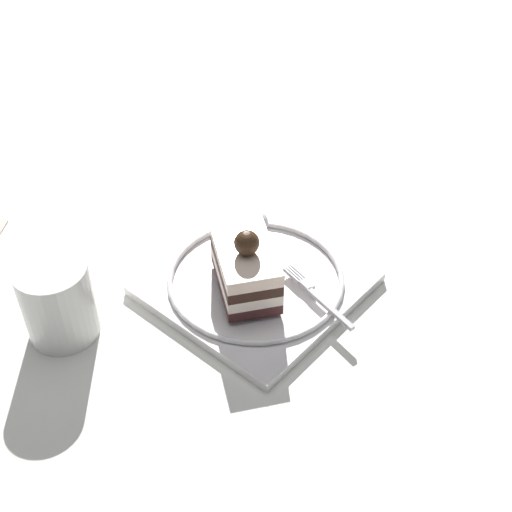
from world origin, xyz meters
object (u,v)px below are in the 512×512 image
(cake_slice, at_px, (245,266))
(whipped_cream_dollop, at_px, (254,222))
(dessert_plate, at_px, (256,282))
(fork, at_px, (317,294))
(drink_glass_near, at_px, (59,305))

(cake_slice, bearing_deg, whipped_cream_dollop, 28.73)
(dessert_plate, xyz_separation_m, fork, (0.01, -0.07, 0.01))
(drink_glass_near, bearing_deg, cake_slice, -41.57)
(cake_slice, xyz_separation_m, drink_glass_near, (-0.15, 0.13, -0.01))
(fork, height_order, drink_glass_near, drink_glass_near)
(dessert_plate, bearing_deg, whipped_cream_dollop, 35.97)
(dessert_plate, height_order, drink_glass_near, drink_glass_near)
(whipped_cream_dollop, distance_m, drink_glass_near, 0.25)
(cake_slice, height_order, drink_glass_near, cake_slice)
(cake_slice, distance_m, drink_glass_near, 0.20)
(cake_slice, relative_size, drink_glass_near, 1.30)
(dessert_plate, bearing_deg, fork, -81.31)
(cake_slice, relative_size, whipped_cream_dollop, 3.30)
(dessert_plate, relative_size, drink_glass_near, 2.61)
(cake_slice, distance_m, fork, 0.08)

